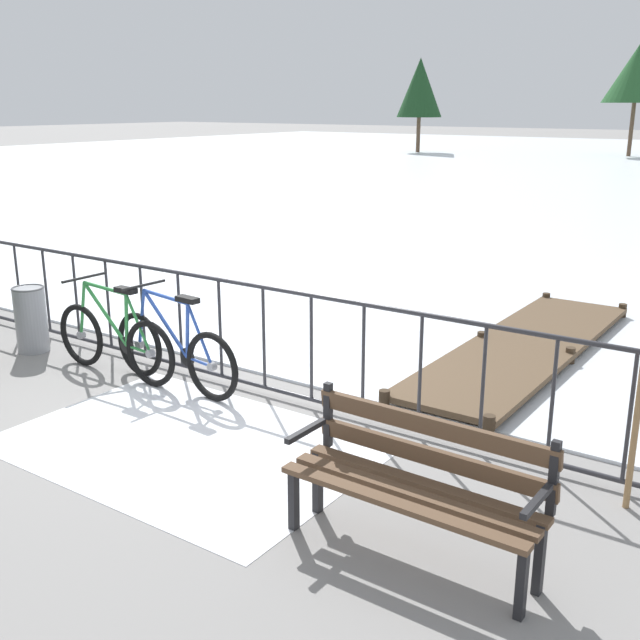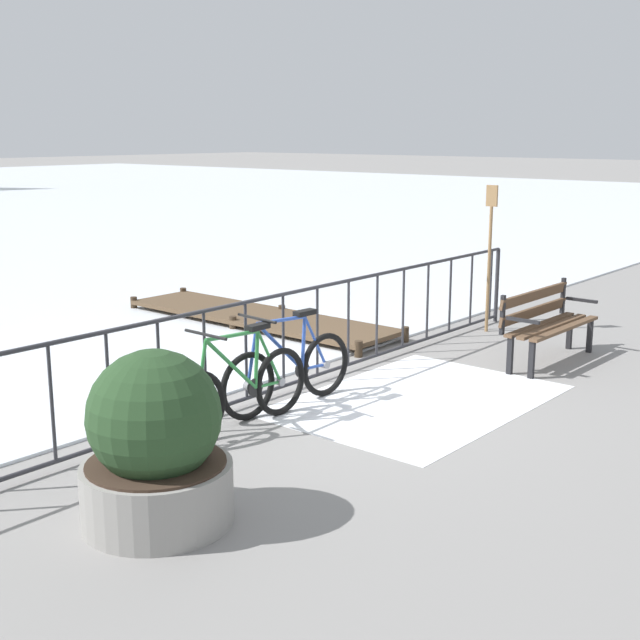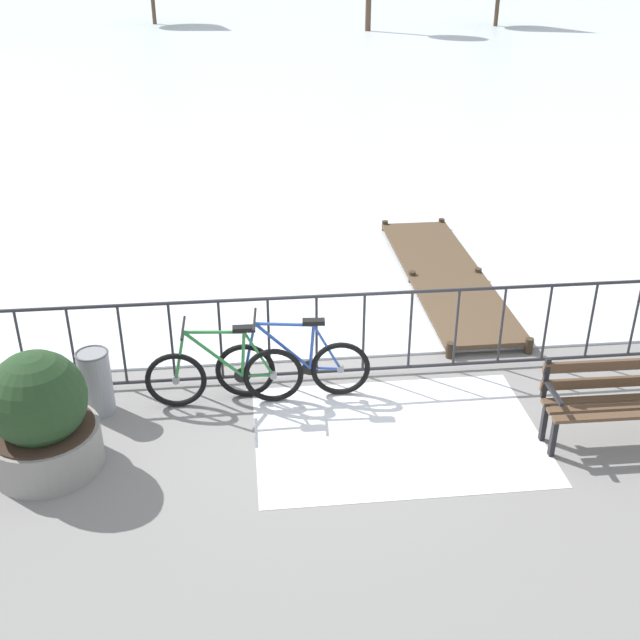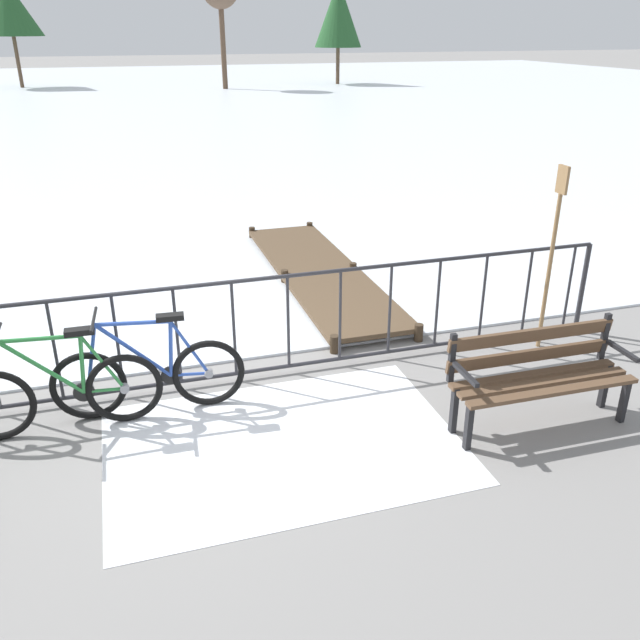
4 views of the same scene
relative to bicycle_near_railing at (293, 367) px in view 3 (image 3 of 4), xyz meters
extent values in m
plane|color=gray|center=(0.29, 0.34, -0.37)|extent=(160.00, 160.00, 0.00)
cube|color=silver|center=(0.29, 28.74, -0.35)|extent=(80.00, 56.00, 0.03)
cube|color=white|center=(1.01, -0.86, -0.36)|extent=(2.93, 2.05, 0.01)
cylinder|color=#2D2D33|center=(0.29, 0.34, 0.68)|extent=(9.00, 0.04, 0.04)
cylinder|color=#2D2D33|center=(0.29, 0.34, -0.29)|extent=(9.00, 0.04, 0.04)
cylinder|color=#2D2D33|center=(-2.95, 0.34, 0.20)|extent=(0.03, 0.03, 0.97)
cylinder|color=#2D2D33|center=(-2.41, 0.34, 0.20)|extent=(0.03, 0.03, 0.97)
cylinder|color=#2D2D33|center=(-1.87, 0.34, 0.20)|extent=(0.03, 0.03, 0.97)
cylinder|color=#2D2D33|center=(-1.33, 0.34, 0.20)|extent=(0.03, 0.03, 0.97)
cylinder|color=#2D2D33|center=(-0.79, 0.34, 0.20)|extent=(0.03, 0.03, 0.97)
cylinder|color=#2D2D33|center=(-0.25, 0.34, 0.20)|extent=(0.03, 0.03, 0.97)
cylinder|color=#2D2D33|center=(0.29, 0.34, 0.20)|extent=(0.03, 0.03, 0.97)
cylinder|color=#2D2D33|center=(0.83, 0.34, 0.20)|extent=(0.03, 0.03, 0.97)
cylinder|color=#2D2D33|center=(1.37, 0.34, 0.20)|extent=(0.03, 0.03, 0.97)
cylinder|color=#2D2D33|center=(1.91, 0.34, 0.20)|extent=(0.03, 0.03, 0.97)
cylinder|color=#2D2D33|center=(2.45, 0.34, 0.20)|extent=(0.03, 0.03, 0.97)
cylinder|color=#2D2D33|center=(2.99, 0.34, 0.20)|extent=(0.03, 0.03, 0.97)
cylinder|color=#2D2D33|center=(3.53, 0.34, 0.20)|extent=(0.03, 0.03, 0.97)
cylinder|color=#2D2D33|center=(4.07, 0.34, 0.20)|extent=(0.03, 0.03, 0.97)
torus|color=black|center=(0.52, -0.04, -0.04)|extent=(0.66, 0.11, 0.66)
cylinder|color=gray|center=(0.52, -0.04, -0.04)|extent=(0.08, 0.07, 0.08)
torus|color=black|center=(-0.53, 0.04, -0.04)|extent=(0.66, 0.11, 0.66)
cylinder|color=gray|center=(-0.53, 0.04, -0.04)|extent=(0.08, 0.07, 0.08)
cylinder|color=#2D51B2|center=(0.21, -0.01, 0.25)|extent=(0.08, 0.04, 0.53)
cylinder|color=#2D51B2|center=(-0.11, 0.01, 0.26)|extent=(0.61, 0.08, 0.59)
cylinder|color=#2D51B2|center=(-0.09, 0.01, 0.53)|extent=(0.63, 0.08, 0.07)
cylinder|color=#2D51B2|center=(0.35, -0.03, -0.03)|extent=(0.34, 0.05, 0.05)
cylinder|color=#2D51B2|center=(0.37, -0.03, 0.24)|extent=(0.32, 0.05, 0.56)
cylinder|color=#2D51B2|center=(-0.46, 0.03, 0.25)|extent=(0.16, 0.04, 0.59)
cube|color=black|center=(0.23, -0.02, 0.55)|extent=(0.25, 0.12, 0.05)
cylinder|color=black|center=(-0.40, 0.03, 0.59)|extent=(0.07, 0.52, 0.03)
cylinder|color=black|center=(0.18, -0.01, -0.02)|extent=(0.18, 0.03, 0.18)
torus|color=black|center=(-0.23, -0.10, -0.04)|extent=(0.66, 0.07, 0.66)
cylinder|color=gray|center=(-0.23, -0.10, -0.04)|extent=(0.08, 0.06, 0.08)
torus|color=black|center=(-1.28, -0.08, -0.04)|extent=(0.66, 0.07, 0.66)
cylinder|color=gray|center=(-1.28, -0.08, -0.04)|extent=(0.08, 0.06, 0.08)
cylinder|color=#2D843D|center=(-0.54, -0.09, 0.25)|extent=(0.08, 0.04, 0.53)
cylinder|color=#2D843D|center=(-0.86, -0.09, 0.26)|extent=(0.61, 0.04, 0.59)
cylinder|color=#2D843D|center=(-0.83, -0.09, 0.53)|extent=(0.63, 0.04, 0.07)
cylinder|color=#2D843D|center=(-0.39, -0.10, -0.03)|extent=(0.34, 0.03, 0.05)
cylinder|color=#2D843D|center=(-0.37, -0.10, 0.24)|extent=(0.32, 0.03, 0.56)
cylinder|color=#2D843D|center=(-1.21, -0.08, 0.25)|extent=(0.16, 0.03, 0.59)
cube|color=black|center=(-0.52, -0.09, 0.55)|extent=(0.24, 0.10, 0.05)
cylinder|color=black|center=(-1.15, -0.09, 0.59)|extent=(0.04, 0.52, 0.03)
cylinder|color=black|center=(-0.56, -0.09, -0.02)|extent=(0.18, 0.02, 0.18)
cube|color=brown|center=(3.22, -1.11, 0.07)|extent=(1.60, 0.12, 0.04)
cube|color=brown|center=(3.22, -1.26, 0.07)|extent=(1.60, 0.12, 0.04)
cube|color=brown|center=(3.21, -1.41, 0.07)|extent=(1.60, 0.12, 0.04)
cube|color=brown|center=(3.22, -1.01, 0.21)|extent=(1.60, 0.08, 0.12)
cube|color=brown|center=(3.22, -1.01, 0.41)|extent=(1.60, 0.08, 0.12)
cube|color=black|center=(2.45, -1.38, -0.15)|extent=(0.05, 0.06, 0.44)
cube|color=black|center=(2.46, -1.12, -0.15)|extent=(0.05, 0.06, 0.44)
cube|color=black|center=(2.46, -1.00, 0.30)|extent=(0.05, 0.04, 0.45)
cube|color=black|center=(2.46, -1.25, 0.27)|extent=(0.05, 0.40, 0.04)
cylinder|color=gray|center=(-2.46, -1.01, -0.15)|extent=(1.05, 1.05, 0.43)
cylinder|color=#38281E|center=(-2.46, -1.01, 0.07)|extent=(0.97, 0.97, 0.02)
sphere|color=#264223|center=(-2.46, -1.01, 0.41)|extent=(0.92, 0.92, 0.92)
cylinder|color=gray|center=(-2.11, -0.09, -0.01)|extent=(0.34, 0.34, 0.72)
torus|color=#545558|center=(-2.11, -0.09, 0.35)|extent=(0.35, 0.35, 0.02)
cube|color=brown|center=(2.45, 2.81, -0.25)|extent=(1.10, 4.34, 0.06)
cylinder|color=#3C2E20|center=(1.96, 0.64, -0.27)|extent=(0.10, 0.10, 0.20)
cylinder|color=#3C2E20|center=(2.95, 0.64, -0.27)|extent=(0.10, 0.10, 0.20)
cylinder|color=#3C2E20|center=(1.96, 2.81, -0.27)|extent=(0.10, 0.10, 0.20)
cylinder|color=#3C2E20|center=(2.95, 2.81, -0.27)|extent=(0.10, 0.10, 0.20)
cylinder|color=#3C2E20|center=(1.96, 4.98, -0.27)|extent=(0.10, 0.10, 0.20)
cylinder|color=#3C2E20|center=(2.95, 4.98, -0.27)|extent=(0.10, 0.10, 0.20)
camera|label=1|loc=(5.06, -4.84, 2.29)|focal=42.35mm
camera|label=2|loc=(-5.91, -5.38, 2.28)|focal=47.49mm
camera|label=3|loc=(-0.50, -7.29, 4.32)|focal=43.23mm
camera|label=4|loc=(-0.07, -5.42, 2.87)|focal=37.12mm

